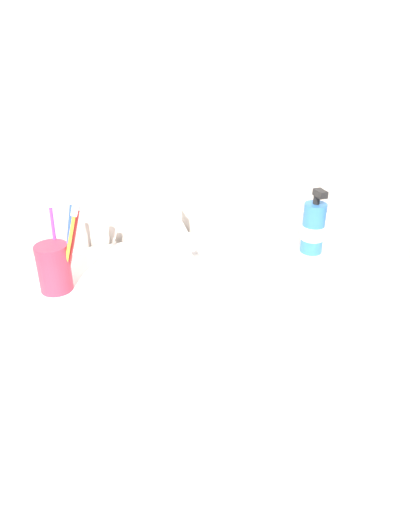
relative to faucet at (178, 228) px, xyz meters
The scene contains 10 objects.
tiled_wall_back 0.34m from the faucet, 88.52° to the left, with size 2.19×0.04×2.40m, color beige.
vanity_counter 0.52m from the faucet, 88.80° to the right, with size 0.99×0.61×0.82m.
sink_basin 0.25m from the faucet, 90.00° to the right, with size 0.48×0.48×0.12m.
faucet is the anchor object (origin of this frame).
toothbrush_cup 0.30m from the faucet, 166.25° to the right, with size 0.07×0.07×0.10m, color #D8334C.
toothbrush_red 0.26m from the faucet, 162.29° to the right, with size 0.06×0.01×0.20m.
toothbrush_yellow 0.28m from the faucet, 160.43° to the right, with size 0.06×0.03×0.19m.
toothbrush_blue 0.27m from the faucet, 164.72° to the right, with size 0.05×0.02×0.21m.
toothbrush_purple 0.29m from the faucet, behind, with size 0.02×0.04×0.19m.
soap_dispenser 0.33m from the faucet, 16.98° to the right, with size 0.06×0.06×0.16m.
Camera 1 is at (-0.28, -0.79, 1.35)m, focal length 32.45 mm.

